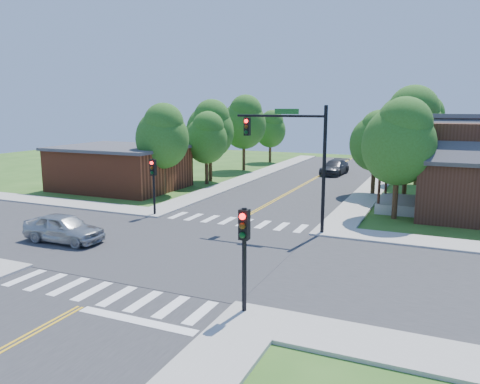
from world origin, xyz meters
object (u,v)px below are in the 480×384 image
at_px(signal_mast_ne, 295,148).
at_px(car_dgrey, 335,168).
at_px(signal_pole_nw, 153,176).
at_px(car_silver, 64,229).
at_px(signal_pole_se, 244,241).

distance_m(signal_mast_ne, car_dgrey, 23.82).
relative_size(signal_mast_ne, car_dgrey, 1.36).
bearing_deg(signal_mast_ne, signal_pole_nw, -179.93).
bearing_deg(car_silver, signal_pole_nw, -8.91).
distance_m(signal_pole_nw, car_silver, 7.35).
bearing_deg(car_dgrey, signal_pole_se, -78.27).
height_order(signal_pole_se, signal_pole_nw, same).
distance_m(signal_mast_ne, signal_pole_nw, 9.76).
bearing_deg(signal_mast_ne, signal_pole_se, -81.44).
bearing_deg(car_silver, car_dgrey, -15.44).
xyz_separation_m(car_silver, car_dgrey, (7.76, 30.35, -0.01)).
xyz_separation_m(signal_pole_se, car_dgrey, (-4.41, 34.52, -1.91)).
distance_m(signal_mast_ne, car_silver, 13.27).
distance_m(car_silver, car_dgrey, 31.33).
bearing_deg(car_silver, signal_mast_ne, -57.19).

